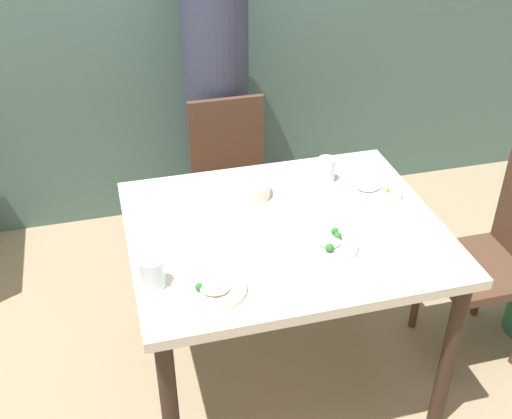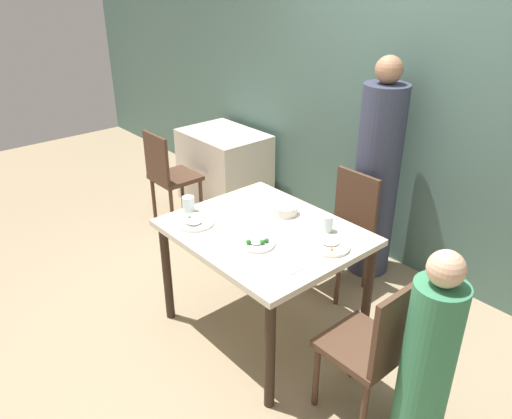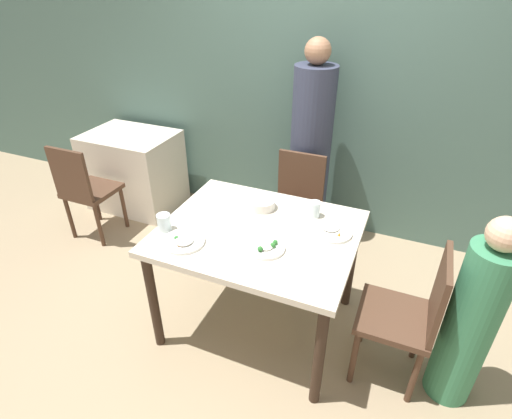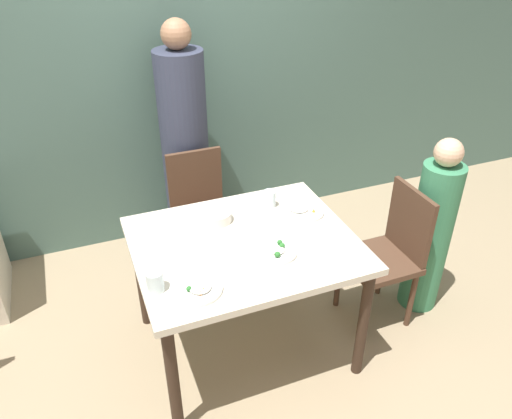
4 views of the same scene
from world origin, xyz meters
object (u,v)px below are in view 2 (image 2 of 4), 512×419
Objects in this scene: chair_child_spot at (374,345)px; person_adult at (376,179)px; plate_rice_adult at (256,243)px; glass_water_tall at (327,223)px; bowl_curry at (284,209)px; chair_adult_spot at (344,227)px; person_child at (426,368)px.

person_adult is (-0.94, 1.21, 0.30)m from chair_child_spot.
glass_water_tall is at bearing 70.99° from plate_rice_adult.
bowl_curry reaches higher than plate_rice_adult.
chair_child_spot is 1.09m from bowl_curry.
chair_child_spot reaches higher than plate_rice_adult.
chair_adult_spot reaches higher than plate_rice_adult.
person_child reaches higher than chair_child_spot.
bowl_curry is 0.79× the size of plate_rice_adult.
person_child is 1.14m from plate_rice_adult.
person_child reaches higher than plate_rice_adult.
person_child is at bearing -35.26° from chair_adult_spot.
glass_water_tall is (0.15, 0.45, 0.04)m from plate_rice_adult.
person_child is (1.24, -0.87, 0.06)m from chair_adult_spot.
person_adult is (0.00, 0.34, 0.30)m from chair_adult_spot.
plate_rice_adult is at bearing -174.46° from person_child.
chair_adult_spot is at bearing -132.90° from chair_child_spot.
chair_child_spot is 0.53× the size of person_adult.
person_child reaches higher than glass_water_tall.
chair_adult_spot is at bearing -90.00° from person_adult.
plate_rice_adult is at bearing -84.37° from person_adult.
person_adult is 0.92m from glass_water_tall.
person_adult is 1.33m from plate_rice_adult.
bowl_curry is at bearing 166.91° from person_child.
chair_adult_spot is 0.66m from bowl_curry.
chair_child_spot is at bearing -27.29° from glass_water_tall.
plate_rice_adult is (0.19, -0.41, -0.02)m from bowl_curry.
chair_adult_spot is at bearing 117.94° from glass_water_tall.
glass_water_tall is at bearing 6.18° from bowl_curry.
person_adult is 1.43× the size of person_child.
bowl_curry is (-0.06, -0.91, 0.01)m from person_adult.
chair_adult_spot and chair_child_spot have the same top height.
glass_water_tall is at bearing 160.43° from person_child.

